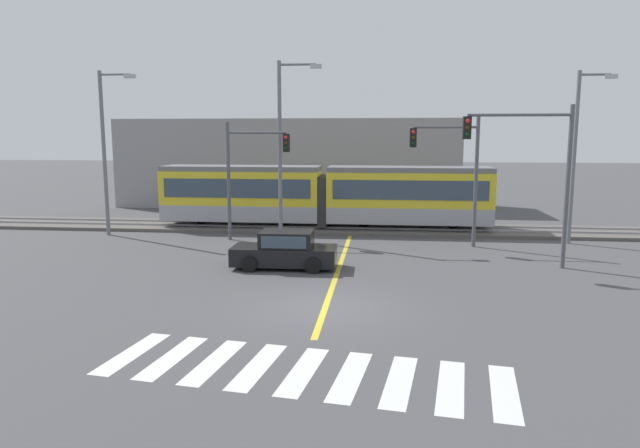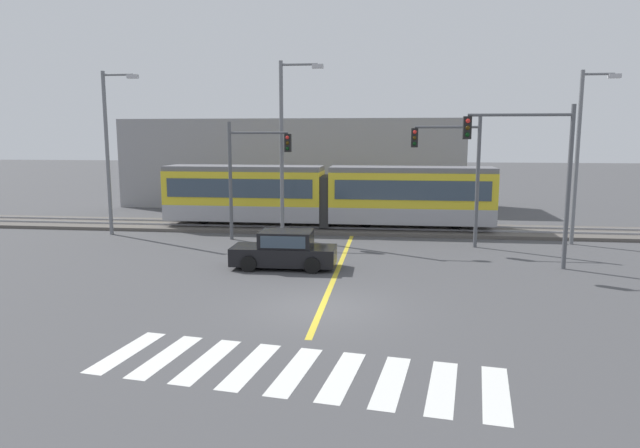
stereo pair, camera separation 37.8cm
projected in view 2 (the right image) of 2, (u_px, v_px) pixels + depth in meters
ground_plane at (322, 308)px, 17.79m from camera, size 200.00×200.00×0.00m
track_bed at (354, 229)px, 32.38m from camera, size 120.00×4.00×0.18m
rail_near at (354, 228)px, 31.65m from camera, size 120.00×0.08×0.10m
rail_far at (355, 224)px, 33.07m from camera, size 120.00×0.08×0.10m
light_rail_tram at (326, 194)px, 32.28m from camera, size 18.50×2.64×3.43m
crosswalk_stripe_0 at (127, 352)px, 14.17m from camera, size 0.94×2.85×0.01m
crosswalk_stripe_1 at (166, 356)px, 13.88m from camera, size 0.94×2.85×0.01m
crosswalk_stripe_2 at (207, 361)px, 13.60m from camera, size 0.94×2.85×0.01m
crosswalk_stripe_3 at (250, 366)px, 13.31m from camera, size 0.94×2.85×0.01m
crosswalk_stripe_4 at (295, 371)px, 13.03m from camera, size 0.94×2.85×0.01m
crosswalk_stripe_5 at (342, 376)px, 12.74m from camera, size 0.94×2.85×0.01m
crosswalk_stripe_6 at (391, 382)px, 12.46m from camera, size 0.94×2.85×0.01m
crosswalk_stripe_7 at (442, 387)px, 12.17m from camera, size 0.94×2.85×0.01m
crosswalk_stripe_8 at (496, 393)px, 11.89m from camera, size 0.94×2.85×0.01m
lane_centre_line at (337, 270)px, 22.71m from camera, size 0.20×15.76×0.01m
sedan_crossing at (284, 251)px, 23.10m from camera, size 4.23×1.98×1.52m
traffic_light_far_left at (250, 164)px, 28.80m from camera, size 3.25×0.38×6.01m
traffic_light_far_right at (456, 163)px, 26.95m from camera, size 3.25×0.38×6.25m
traffic_light_mid_right at (534, 161)px, 22.50m from camera, size 4.25×0.38×6.53m
street_lamp_west at (110, 144)px, 30.25m from camera, size 2.02×0.28×8.65m
street_lamp_centre at (285, 140)px, 29.07m from camera, size 2.25×0.28×9.03m
street_lamp_east at (581, 148)px, 27.48m from camera, size 1.81×0.28×8.40m
building_backdrop_far at (293, 163)px, 43.59m from camera, size 25.28×6.00×6.52m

